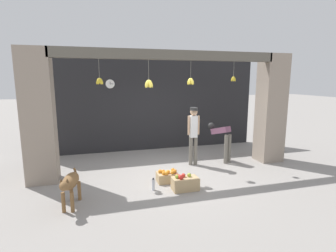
{
  "coord_description": "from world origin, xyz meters",
  "views": [
    {
      "loc": [
        -1.89,
        -6.35,
        2.46
      ],
      "look_at": [
        0.0,
        0.38,
        1.21
      ],
      "focal_mm": 28.0,
      "sensor_mm": 36.0,
      "label": 1
    }
  ],
  "objects": [
    {
      "name": "shop_pillar_left",
      "position": [
        -3.17,
        0.3,
        1.59
      ],
      "size": [
        0.7,
        0.6,
        3.17
      ],
      "primitive_type": "cube",
      "color": "gray",
      "rests_on": "ground_plane"
    },
    {
      "name": "wall_clock",
      "position": [
        -1.37,
        2.49,
        2.3
      ],
      "size": [
        0.31,
        0.03,
        0.31
      ],
      "color": "black"
    },
    {
      "name": "fruit_crate_oranges",
      "position": [
        -0.27,
        -0.54,
        0.13
      ],
      "size": [
        0.49,
        0.37,
        0.31
      ],
      "color": "tan",
      "rests_on": "ground_plane"
    },
    {
      "name": "ground_plane",
      "position": [
        0.0,
        0.0,
        0.0
      ],
      "size": [
        60.0,
        60.0,
        0.0
      ],
      "primitive_type": "plane",
      "color": "gray"
    },
    {
      "name": "storefront_awning",
      "position": [
        -0.01,
        0.12,
        3.02
      ],
      "size": [
        5.73,
        0.3,
        0.94
      ],
      "color": "#5B564C"
    },
    {
      "name": "shop_pillar_right",
      "position": [
        3.17,
        0.3,
        1.59
      ],
      "size": [
        0.7,
        0.6,
        3.17
      ],
      "primitive_type": "cube",
      "color": "gray",
      "rests_on": "ground_plane"
    },
    {
      "name": "fruit_crate_apples",
      "position": [
        -0.02,
        -1.1,
        0.16
      ],
      "size": [
        0.59,
        0.33,
        0.37
      ],
      "color": "tan",
      "rests_on": "ground_plane"
    },
    {
      "name": "water_bottle",
      "position": [
        -0.71,
        -0.93,
        0.13
      ],
      "size": [
        0.07,
        0.07,
        0.28
      ],
      "color": "silver",
      "rests_on": "ground_plane"
    },
    {
      "name": "worker_stooping",
      "position": [
        1.74,
        0.6,
        0.75
      ],
      "size": [
        0.47,
        0.83,
        1.13
      ],
      "rotation": [
        0.0,
        0.0,
        0.36
      ],
      "color": "#6B665B",
      "rests_on": "ground_plane"
    },
    {
      "name": "shop_back_wall",
      "position": [
        0.0,
        2.56,
        1.59
      ],
      "size": [
        7.63,
        0.12,
        3.17
      ],
      "primitive_type": "cube",
      "color": "#232326",
      "rests_on": "ground_plane"
    },
    {
      "name": "dog",
      "position": [
        -2.42,
        -1.26,
        0.49
      ],
      "size": [
        0.4,
        0.97,
        0.71
      ],
      "rotation": [
        0.0,
        0.0,
        -1.77
      ],
      "color": "brown",
      "rests_on": "ground_plane"
    },
    {
      "name": "shopkeeper",
      "position": [
        0.79,
        0.5,
        0.99
      ],
      "size": [
        0.34,
        0.28,
        1.67
      ],
      "rotation": [
        0.0,
        0.0,
        3.01
      ],
      "color": "#6B665B",
      "rests_on": "ground_plane"
    }
  ]
}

